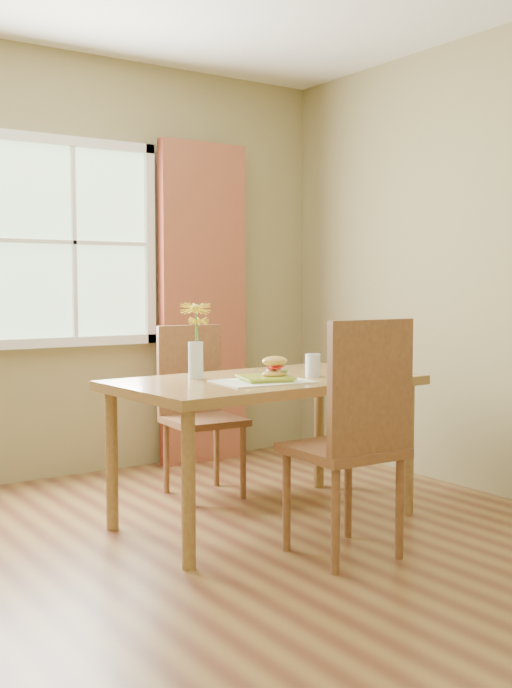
{
  "coord_description": "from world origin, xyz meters",
  "views": [
    {
      "loc": [
        -1.67,
        -3.03,
        1.24
      ],
      "look_at": [
        0.59,
        0.3,
        0.94
      ],
      "focal_mm": 42.0,
      "sensor_mm": 36.0,
      "label": 1
    }
  ],
  "objects_px": {
    "croissant_sandwich": "(275,367)",
    "flower_vase": "(196,333)",
    "water_glass": "(313,366)",
    "dining_table": "(265,393)",
    "chair_near": "(356,429)",
    "chair_far": "(197,402)"
  },
  "relations": [
    {
      "from": "croissant_sandwich",
      "to": "flower_vase",
      "type": "height_order",
      "value": "flower_vase"
    },
    {
      "from": "water_glass",
      "to": "flower_vase",
      "type": "xyz_separation_m",
      "value": [
        -0.56,
        0.24,
        0.18
      ]
    },
    {
      "from": "water_glass",
      "to": "flower_vase",
      "type": "bearing_deg",
      "value": 156.61
    },
    {
      "from": "dining_table",
      "to": "chair_near",
      "type": "relative_size",
      "value": 1.47
    },
    {
      "from": "chair_near",
      "to": "water_glass",
      "type": "bearing_deg",
      "value": 70.09
    },
    {
      "from": "chair_far",
      "to": "water_glass",
      "type": "xyz_separation_m",
      "value": [
        0.24,
        -0.79,
        0.27
      ]
    },
    {
      "from": "dining_table",
      "to": "chair_near",
      "type": "height_order",
      "value": "chair_near"
    },
    {
      "from": "water_glass",
      "to": "chair_far",
      "type": "bearing_deg",
      "value": 106.67
    },
    {
      "from": "dining_table",
      "to": "flower_vase",
      "type": "distance_m",
      "value": 0.47
    },
    {
      "from": "dining_table",
      "to": "chair_far",
      "type": "xyz_separation_m",
      "value": [
        0.01,
        0.71,
        -0.13
      ]
    },
    {
      "from": "croissant_sandwich",
      "to": "chair_far",
      "type": "bearing_deg",
      "value": 82.68
    },
    {
      "from": "dining_table",
      "to": "chair_far",
      "type": "relative_size",
      "value": 1.6
    },
    {
      "from": "chair_near",
      "to": "croissant_sandwich",
      "type": "distance_m",
      "value": 0.62
    },
    {
      "from": "chair_near",
      "to": "flower_vase",
      "type": "bearing_deg",
      "value": 111.55
    },
    {
      "from": "dining_table",
      "to": "chair_near",
      "type": "bearing_deg",
      "value": -93.26
    },
    {
      "from": "flower_vase",
      "to": "chair_near",
      "type": "bearing_deg",
      "value": -70.04
    },
    {
      "from": "chair_near",
      "to": "dining_table",
      "type": "bearing_deg",
      "value": 91.38
    },
    {
      "from": "dining_table",
      "to": "water_glass",
      "type": "xyz_separation_m",
      "value": [
        0.24,
        -0.09,
        0.13
      ]
    },
    {
      "from": "croissant_sandwich",
      "to": "flower_vase",
      "type": "xyz_separation_m",
      "value": [
        -0.28,
        0.3,
        0.16
      ]
    },
    {
      "from": "chair_near",
      "to": "flower_vase",
      "type": "relative_size",
      "value": 2.77
    },
    {
      "from": "flower_vase",
      "to": "dining_table",
      "type": "bearing_deg",
      "value": -25.98
    },
    {
      "from": "dining_table",
      "to": "flower_vase",
      "type": "relative_size",
      "value": 4.07
    }
  ]
}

